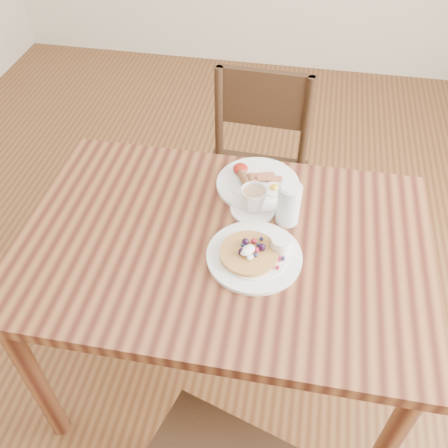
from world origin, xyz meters
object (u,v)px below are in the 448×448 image
(teacup_saucer, at_px, (253,201))
(pancake_plate, at_px, (256,254))
(chair_far, at_px, (255,172))
(breakfast_plate, at_px, (257,183))
(dining_table, at_px, (224,263))
(water_glass, at_px, (289,204))

(teacup_saucer, bearing_deg, pancake_plate, -79.65)
(chair_far, bearing_deg, breakfast_plate, 99.36)
(chair_far, relative_size, breakfast_plate, 3.26)
(dining_table, relative_size, pancake_plate, 4.44)
(dining_table, relative_size, chair_far, 1.36)
(chair_far, distance_m, breakfast_plate, 0.47)
(dining_table, height_order, pancake_plate, pancake_plate)
(pancake_plate, relative_size, teacup_saucer, 1.93)
(dining_table, distance_m, pancake_plate, 0.16)
(chair_far, relative_size, pancake_plate, 3.26)
(pancake_plate, xyz_separation_m, breakfast_plate, (-0.04, 0.30, -0.00))
(breakfast_plate, bearing_deg, teacup_saucer, -87.78)
(chair_far, distance_m, teacup_saucer, 0.58)
(chair_far, height_order, teacup_saucer, chair_far)
(dining_table, xyz_separation_m, water_glass, (0.17, 0.12, 0.17))
(pancake_plate, relative_size, water_glass, 2.04)
(dining_table, height_order, breakfast_plate, breakfast_plate)
(breakfast_plate, relative_size, water_glass, 2.04)
(dining_table, xyz_separation_m, pancake_plate, (0.10, -0.05, 0.11))
(dining_table, height_order, water_glass, water_glass)
(pancake_plate, bearing_deg, teacup_saucer, 100.35)
(breakfast_plate, height_order, water_glass, water_glass)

